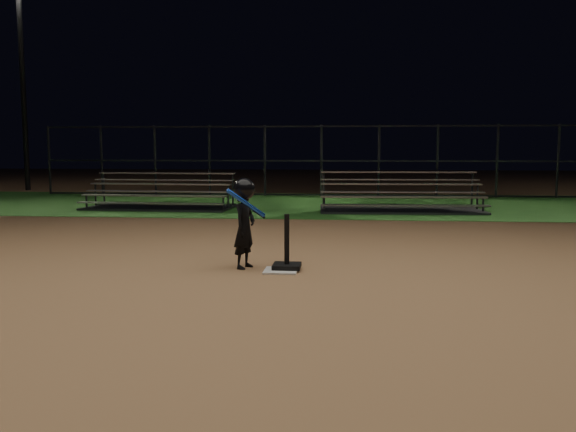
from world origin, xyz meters
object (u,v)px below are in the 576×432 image
object	(u,v)px
home_plate	(281,271)
child_batter	(244,221)
batting_tee	(287,258)
light_pole_left	(21,66)
bleacher_left	(161,201)
bleacher_right	(400,203)

from	to	relation	value
home_plate	child_batter	size ratio (longest dim) A/B	0.36
child_batter	batting_tee	bearing A→B (deg)	-77.06
light_pole_left	home_plate	bearing A→B (deg)	-51.23
batting_tee	child_batter	distance (m)	0.79
child_batter	bleacher_left	world-z (taller)	child_batter
bleacher_left	bleacher_right	world-z (taller)	bleacher_right
bleacher_left	bleacher_right	bearing A→B (deg)	1.83
home_plate	light_pole_left	distance (m)	19.79
home_plate	bleacher_left	bearing A→B (deg)	117.62
bleacher_left	bleacher_right	size ratio (longest dim) A/B	0.94
child_batter	bleacher_right	size ratio (longest dim) A/B	0.29
home_plate	batting_tee	world-z (taller)	batting_tee
batting_tee	light_pole_left	world-z (taller)	light_pole_left
batting_tee	bleacher_right	xyz separation A→B (m)	(2.26, 8.06, 0.06)
batting_tee	bleacher_right	size ratio (longest dim) A/B	0.17
batting_tee	child_batter	bearing A→B (deg)	173.61
bleacher_left	light_pole_left	size ratio (longest dim) A/B	0.50
child_batter	bleacher_left	distance (m)	8.90
home_plate	bleacher_left	size ratio (longest dim) A/B	0.11
home_plate	bleacher_right	world-z (taller)	bleacher_right
bleacher_right	light_pole_left	bearing A→B (deg)	152.27
bleacher_left	light_pole_left	bearing A→B (deg)	141.16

